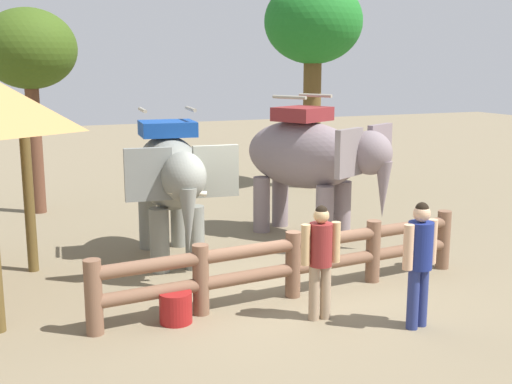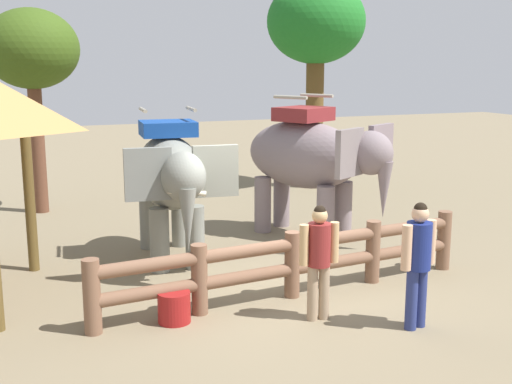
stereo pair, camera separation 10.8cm
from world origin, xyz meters
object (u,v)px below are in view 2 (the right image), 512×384
elephant_center (312,158)px  tourist_woman_in_black (418,256)px  log_fence (292,260)px  tourist_man_in_blue (319,254)px  elephant_near_left (171,177)px  tree_back_center (316,27)px  feed_bucket (174,307)px  tree_far_left (32,52)px

elephant_center → tourist_woman_in_black: size_ratio=1.95×
log_fence → elephant_center: elephant_center is taller
tourist_woman_in_black → tourist_man_in_blue: (-1.11, 0.77, -0.06)m
elephant_near_left → elephant_center: size_ratio=0.95×
elephant_center → elephant_near_left: bearing=-169.3°
tourist_man_in_blue → tree_back_center: tree_back_center is taller
elephant_center → feed_bucket: size_ratio=7.47×
elephant_near_left → tree_back_center: (5.74, 5.59, 3.03)m
log_fence → feed_bucket: bearing=-171.2°
elephant_near_left → tree_back_center: bearing=44.2°
log_fence → tourist_man_in_blue: (-0.04, -0.97, 0.37)m
tourist_man_in_blue → feed_bucket: size_ratio=3.60×
elephant_near_left → elephant_center: 3.21m
log_fence → tree_far_left: size_ratio=1.32×
tourist_man_in_blue → tree_far_left: bearing=110.3°
tourist_woman_in_black → feed_bucket: size_ratio=3.83×
tourist_man_in_blue → elephant_center: bearing=64.8°
elephant_near_left → tree_back_center: 8.57m
tree_far_left → log_fence: bearing=-67.1°
tourist_man_in_blue → feed_bucket: 2.18m
elephant_near_left → tree_back_center: size_ratio=0.56×
tourist_man_in_blue → tree_back_center: (4.52, 9.09, 3.65)m
tourist_woman_in_black → tourist_man_in_blue: bearing=145.2°
tree_back_center → tourist_woman_in_black: bearing=-109.1°
tree_far_left → tree_back_center: (7.72, 0.46, 0.76)m
elephant_near_left → tourist_woman_in_black: bearing=-61.4°
log_fence → feed_bucket: 2.04m
elephant_near_left → tourist_woman_in_black: (2.33, -4.27, -0.56)m
elephant_center → tree_back_center: size_ratio=0.58×
tree_back_center → tourist_man_in_blue: bearing=-116.4°
tree_far_left → tree_back_center: 7.77m
elephant_near_left → elephant_center: bearing=10.7°
elephant_center → tree_back_center: bearing=62.6°
log_fence → feed_bucket: (-1.98, -0.31, -0.38)m
log_fence → tourist_man_in_blue: tourist_man_in_blue is taller
elephant_near_left → feed_bucket: (-0.72, -2.84, -1.36)m
tourist_woman_in_black → tourist_man_in_blue: tourist_woman_in_black is taller
log_fence → tourist_woman_in_black: size_ratio=3.62×
elephant_center → tourist_man_in_blue: (-1.93, -4.09, -0.70)m
elephant_center → tourist_woman_in_black: bearing=-99.5°
tourist_woman_in_black → tree_back_center: size_ratio=0.30×
log_fence → tree_back_center: bearing=61.1°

